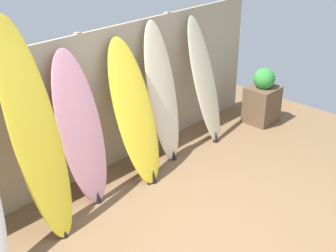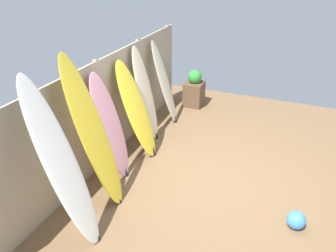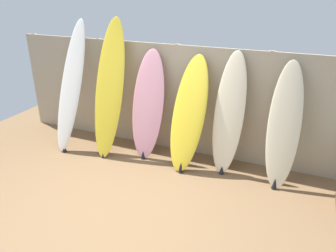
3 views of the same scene
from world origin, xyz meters
The scene contains 8 objects.
ground centered at (0.00, 0.00, 0.00)m, with size 7.68×7.68×0.00m, color brown.
fence_back centered at (0.00, 2.01, 0.90)m, with size 6.08×0.11×1.80m.
surfboard_yellow_1 centered at (-0.97, 1.52, 1.09)m, with size 0.52×0.74×2.20m.
surfboard_pink_2 centered at (-0.35, 1.65, 0.86)m, with size 0.55×0.53×1.74m.
surfboard_yellow_3 centered at (0.38, 1.57, 0.85)m, with size 0.60×0.78×1.72m.
surfboard_cream_4 centered at (0.97, 1.68, 0.90)m, with size 0.48×0.53×1.81m.
surfboard_cream_5 centered at (1.76, 1.62, 0.86)m, with size 0.48×0.61×1.74m.
planter_box centered at (2.78, 1.30, 0.38)m, with size 0.47×0.42×0.87m.
Camera 1 is at (-3.01, -2.21, 3.14)m, focal length 50.00 mm.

